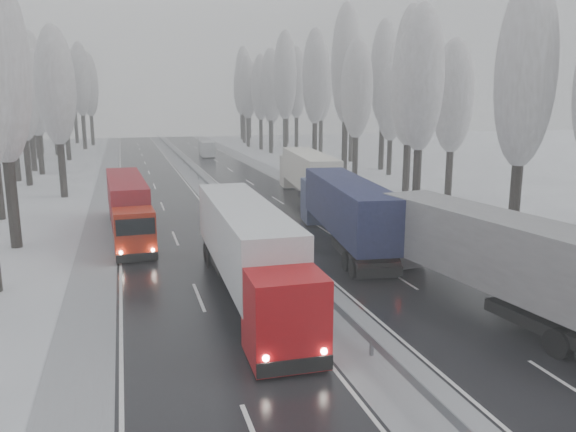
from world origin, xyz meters
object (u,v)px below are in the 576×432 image
truck_red_white (248,247)px  truck_cream_box (307,172)px  truck_grey_tarp (479,250)px  truck_red_red (127,202)px  truck_blue_box (343,207)px  box_truck_distant (207,149)px

truck_red_white → truck_cream_box: bearing=67.5°
truck_grey_tarp → truck_cream_box: 28.88m
truck_cream_box → truck_red_red: 19.18m
truck_blue_box → truck_red_red: 15.03m
truck_cream_box → truck_grey_tarp: bearing=-85.9°
truck_red_red → box_truck_distant: bearing=73.5°
truck_blue_box → box_truck_distant: truck_blue_box is taller
truck_blue_box → truck_red_red: size_ratio=1.14×
truck_red_red → truck_blue_box: bearing=-31.4°
truck_grey_tarp → truck_red_red: truck_grey_tarp is taller
box_truck_distant → truck_red_red: (-13.13, -52.33, 0.96)m
truck_cream_box → truck_red_red: bearing=-142.0°
truck_grey_tarp → truck_red_red: size_ratio=1.15×
truck_blue_box → truck_red_white: truck_red_white is taller
truck_cream_box → box_truck_distant: truck_cream_box is taller
truck_grey_tarp → truck_cream_box: (1.35, 28.85, -0.00)m
truck_cream_box → box_truck_distant: bearing=101.2°
truck_cream_box → truck_red_red: (-16.39, -9.95, -0.33)m
truck_blue_box → box_truck_distant: (-0.01, 59.62, -1.26)m
truck_cream_box → truck_blue_box: bearing=-93.9°
truck_red_red → truck_cream_box: bearing=28.9°
truck_grey_tarp → truck_cream_box: bearing=79.9°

